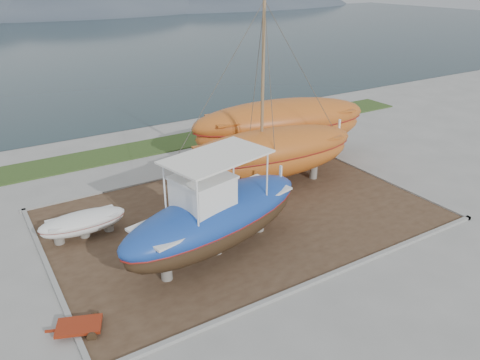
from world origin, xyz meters
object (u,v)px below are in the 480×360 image
white_dinghy (83,225)px  orange_sailboat (271,101)px  blue_caique (216,207)px  orange_bare_hull (281,131)px  red_trailer (79,328)px

white_dinghy → orange_sailboat: orange_sailboat is taller
blue_caique → orange_bare_hull: 11.29m
blue_caique → white_dinghy: (-4.42, 4.30, -1.63)m
white_dinghy → blue_caique: bearing=-43.4°
orange_sailboat → orange_bare_hull: (2.99, 3.07, -2.99)m
blue_caique → orange_sailboat: size_ratio=0.90×
orange_sailboat → red_trailer: (-11.86, -5.90, -4.77)m
white_dinghy → orange_bare_hull: bearing=13.6°
orange_bare_hull → blue_caique: bearing=-129.8°
white_dinghy → orange_bare_hull: (13.06, 2.96, 1.30)m
orange_bare_hull → red_trailer: orange_bare_hull is taller
white_dinghy → orange_bare_hull: 13.45m
orange_sailboat → orange_bare_hull: bearing=51.2°
orange_bare_hull → red_trailer: bearing=-138.7°
orange_bare_hull → white_dinghy: bearing=-157.1°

